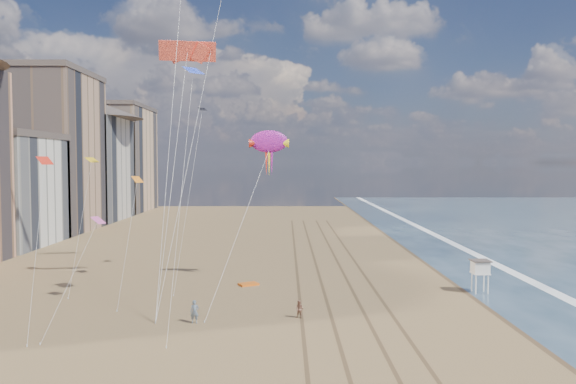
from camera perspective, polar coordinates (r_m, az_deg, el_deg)
The scene contains 10 objects.
wet_sand at distance 73.69m, azimuth 16.84°, elevation -6.82°, with size 260.00×260.00×0.00m, color #42301E.
foam at distance 75.02m, azimuth 19.93°, elevation -6.69°, with size 260.00×260.00×0.00m, color white.
tracks at distance 60.89m, azimuth 4.56°, elevation -8.76°, with size 7.68×120.00×0.01m.
buildings at distance 104.40m, azimuth -24.75°, elevation 3.36°, with size 34.72×131.35×29.00m.
lifeguard_stand at distance 56.88m, azimuth 18.94°, elevation -7.27°, with size 1.74×1.74×3.14m.
grounded_kite at distance 57.67m, azimuth -4.03°, elevation -9.32°, with size 1.90×1.21×0.22m, color orange.
show_kite at distance 57.23m, azimuth -1.95°, elevation 5.10°, with size 4.38×7.62×20.28m.
kite_flyer_a at distance 44.84m, azimuth -9.47°, elevation -11.91°, with size 0.65×0.43×1.80m, color slate.
kite_flyer_b at distance 45.65m, azimuth 1.18°, elevation -11.83°, with size 0.70×0.55×1.44m, color #93614B.
small_kites at distance 53.75m, azimuth -15.58°, elevation 4.95°, with size 14.92×17.33×13.22m.
Camera 1 is at (-2.44, -29.40, 12.40)m, focal length 35.00 mm.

